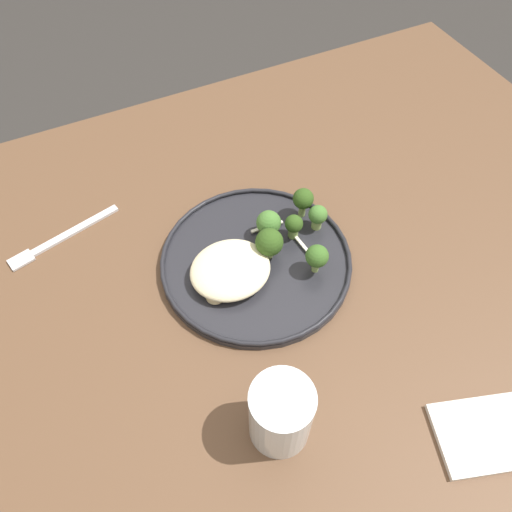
{
  "coord_description": "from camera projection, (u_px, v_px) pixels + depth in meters",
  "views": [
    {
      "loc": [
        -0.17,
        -0.35,
        1.36
      ],
      "look_at": [
        0.02,
        0.05,
        0.76
      ],
      "focal_mm": 34.78,
      "sensor_mm": 36.0,
      "label": 1
    }
  ],
  "objects": [
    {
      "name": "onion_sliver_long_sliver",
      "position": [
        302.0,
        245.0,
        0.76
      ],
      "size": [
        0.01,
        0.04,
        0.0
      ],
      "primitive_type": "cube",
      "rotation": [
        0.0,
        0.0,
        4.81
      ],
      "color": "silver",
      "rests_on": "dinner_plate"
    },
    {
      "name": "broccoli_floret_center_pile",
      "position": [
        303.0,
        200.0,
        0.78
      ],
      "size": [
        0.03,
        0.03,
        0.06
      ],
      "color": "#89A356",
      "rests_on": "dinner_plate"
    },
    {
      "name": "onion_sliver_curled_piece",
      "position": [
        267.0,
        227.0,
        0.78
      ],
      "size": [
        0.05,
        0.01,
        0.0
      ],
      "primitive_type": "cube",
      "rotation": [
        0.0,
        0.0,
        6.22
      ],
      "color": "silver",
      "rests_on": "dinner_plate"
    },
    {
      "name": "broccoli_floret_tall_stalk",
      "position": [
        294.0,
        225.0,
        0.76
      ],
      "size": [
        0.03,
        0.03,
        0.04
      ],
      "color": "#7A994C",
      "rests_on": "dinner_plate"
    },
    {
      "name": "broccoli_floret_rear_charred",
      "position": [
        269.0,
        223.0,
        0.76
      ],
      "size": [
        0.04,
        0.04,
        0.05
      ],
      "color": "#89A356",
      "rests_on": "dinner_plate"
    },
    {
      "name": "ground",
      "position": [
        256.0,
        438.0,
        1.33
      ],
      "size": [
        6.0,
        6.0,
        0.0
      ],
      "primitive_type": "plane",
      "color": "#2D2B28"
    },
    {
      "name": "seared_scallop_rear_pale",
      "position": [
        215.0,
        294.0,
        0.7
      ],
      "size": [
        0.03,
        0.03,
        0.01
      ],
      "color": "#E5C689",
      "rests_on": "dinner_plate"
    },
    {
      "name": "dinner_plate",
      "position": [
        256.0,
        260.0,
        0.75
      ],
      "size": [
        0.29,
        0.29,
        0.02
      ],
      "color": "#232328",
      "rests_on": "wooden_dining_table"
    },
    {
      "name": "seared_scallop_large_seared",
      "position": [
        244.0,
        263.0,
        0.73
      ],
      "size": [
        0.03,
        0.03,
        0.02
      ],
      "color": "beige",
      "rests_on": "dinner_plate"
    },
    {
      "name": "noodle_bed",
      "position": [
        230.0,
        270.0,
        0.72
      ],
      "size": [
        0.12,
        0.11,
        0.03
      ],
      "color": "beige",
      "rests_on": "dinner_plate"
    },
    {
      "name": "water_glass",
      "position": [
        281.0,
        416.0,
        0.58
      ],
      "size": [
        0.08,
        0.08,
        0.1
      ],
      "color": "silver",
      "rests_on": "wooden_dining_table"
    },
    {
      "name": "dinner_fork",
      "position": [
        61.0,
        238.0,
        0.79
      ],
      "size": [
        0.18,
        0.06,
        0.0
      ],
      "color": "silver",
      "rests_on": "wooden_dining_table"
    },
    {
      "name": "seared_scallop_left_edge",
      "position": [
        218.0,
        276.0,
        0.72
      ],
      "size": [
        0.03,
        0.03,
        0.02
      ],
      "color": "beige",
      "rests_on": "dinner_plate"
    },
    {
      "name": "broccoli_floret_near_rim",
      "position": [
        269.0,
        243.0,
        0.73
      ],
      "size": [
        0.04,
        0.04,
        0.05
      ],
      "color": "#89A356",
      "rests_on": "dinner_plate"
    },
    {
      "name": "folded_napkin",
      "position": [
        497.0,
        433.0,
        0.61
      ],
      "size": [
        0.17,
        0.13,
        0.01
      ],
      "primitive_type": "cube",
      "rotation": [
        0.0,
        0.0,
        -0.31
      ],
      "color": "silver",
      "rests_on": "wooden_dining_table"
    },
    {
      "name": "broccoli_floret_small_sprig",
      "position": [
        317.0,
        257.0,
        0.71
      ],
      "size": [
        0.03,
        0.03,
        0.05
      ],
      "color": "#89A356",
      "rests_on": "dinner_plate"
    },
    {
      "name": "broccoli_floret_front_edge",
      "position": [
        318.0,
        216.0,
        0.77
      ],
      "size": [
        0.03,
        0.03,
        0.04
      ],
      "color": "#89A356",
      "rests_on": "dinner_plate"
    },
    {
      "name": "seared_scallop_tiny_bay",
      "position": [
        225.0,
        262.0,
        0.74
      ],
      "size": [
        0.02,
        0.02,
        0.01
      ],
      "color": "#E5C689",
      "rests_on": "dinner_plate"
    },
    {
      "name": "wooden_dining_table",
      "position": [
        256.0,
        319.0,
        0.79
      ],
      "size": [
        1.4,
        1.0,
        0.74
      ],
      "color": "brown",
      "rests_on": "ground"
    }
  ]
}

